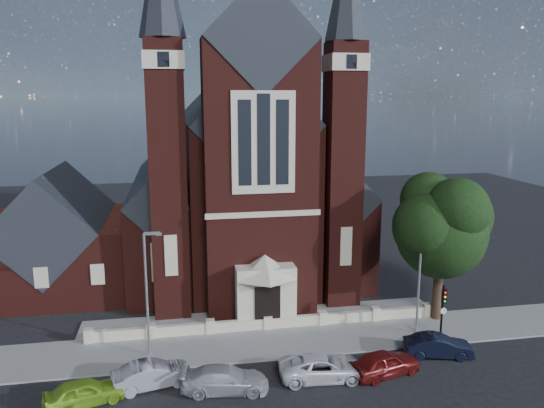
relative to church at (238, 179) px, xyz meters
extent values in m
plane|color=black|center=(0.00, -7.94, -8.19)|extent=(120.00, 120.00, 0.00)
cube|color=slate|center=(0.00, -18.44, -8.19)|extent=(60.00, 5.00, 0.12)
cube|color=slate|center=(0.00, -14.44, -8.19)|extent=(26.00, 3.00, 0.14)
cube|color=beige|center=(0.00, -16.44, -8.19)|extent=(24.00, 0.40, 0.90)
cube|color=#451712|center=(0.00, 2.06, -1.19)|extent=(10.00, 30.00, 14.00)
cube|color=black|center=(0.00, 2.06, 5.81)|extent=(10.00, 30.20, 10.00)
cube|color=#451712|center=(-7.50, 1.06, -4.19)|extent=(5.00, 26.00, 8.00)
cube|color=#451712|center=(7.50, 1.06, -4.19)|extent=(5.00, 26.00, 8.00)
cube|color=black|center=(-7.50, 1.06, -0.19)|extent=(5.01, 26.20, 5.01)
cube|color=black|center=(7.50, 1.06, -0.19)|extent=(5.01, 26.20, 5.01)
cube|color=#451712|center=(0.00, -13.44, 1.81)|extent=(8.00, 3.00, 20.00)
cube|color=black|center=(0.00, -13.44, 11.81)|extent=(8.00, 3.20, 8.00)
cube|color=beige|center=(0.00, -14.99, 4.81)|extent=(4.40, 0.15, 7.00)
cube|color=black|center=(0.00, -15.06, 5.01)|extent=(0.90, 0.08, 6.20)
cube|color=beige|center=(0.00, -15.44, -5.99)|extent=(4.20, 2.00, 4.40)
cube|color=black|center=(0.00, -16.49, -6.59)|extent=(1.80, 0.12, 3.20)
cone|color=beige|center=(0.00, -15.44, -3.79)|extent=(4.60, 4.60, 1.60)
cube|color=#451712|center=(-6.50, -12.44, 1.81)|extent=(2.60, 2.60, 20.00)
cube|color=beige|center=(-6.50, -12.44, 10.31)|extent=(2.80, 2.80, 1.20)
cube|color=#451712|center=(6.50, -12.44, 1.81)|extent=(2.60, 2.60, 20.00)
cube|color=beige|center=(6.50, -12.44, 10.31)|extent=(2.80, 2.80, 1.20)
cube|color=#451712|center=(-16.00, -4.94, -5.19)|extent=(12.00, 12.00, 6.00)
cube|color=black|center=(-16.00, -4.94, -2.19)|extent=(8.49, 12.20, 8.49)
cylinder|color=black|center=(12.50, -16.94, -5.69)|extent=(0.70, 0.70, 5.00)
sphere|color=black|center=(12.50, -16.94, -1.69)|extent=(6.40, 6.40, 6.40)
sphere|color=black|center=(12.90, -18.14, 0.31)|extent=(4.40, 4.40, 4.40)
cylinder|color=gray|center=(-8.00, -18.94, -4.19)|extent=(0.16, 0.16, 8.00)
cube|color=gray|center=(-7.50, -18.94, -0.19)|extent=(1.00, 0.15, 0.18)
cube|color=gray|center=(-7.10, -18.94, -0.27)|extent=(0.35, 0.22, 0.12)
cylinder|color=gray|center=(10.00, -18.94, -4.19)|extent=(0.16, 0.16, 8.00)
cube|color=gray|center=(10.50, -18.94, -0.19)|extent=(1.00, 0.15, 0.18)
cube|color=gray|center=(10.90, -18.94, -0.27)|extent=(0.35, 0.22, 0.12)
cylinder|color=black|center=(11.00, -20.44, -6.19)|extent=(0.14, 0.14, 4.00)
cube|color=black|center=(11.00, -20.59, -4.89)|extent=(0.28, 0.22, 0.90)
sphere|color=red|center=(11.00, -20.72, -4.59)|extent=(0.14, 0.14, 0.14)
sphere|color=#CC8C0C|center=(11.00, -20.72, -4.89)|extent=(0.14, 0.14, 0.14)
sphere|color=#0C9919|center=(11.00, -20.72, -5.19)|extent=(0.14, 0.14, 0.14)
imported|color=#7CB023|center=(-11.17, -23.76, -7.48)|extent=(4.47, 2.84, 1.42)
imported|color=#93949A|center=(-7.67, -22.63, -7.45)|extent=(4.73, 2.57, 1.48)
imported|color=#A9ADB0|center=(-3.70, -23.83, -7.48)|extent=(5.08, 2.60, 1.41)
imported|color=white|center=(2.02, -23.51, -7.48)|extent=(5.25, 2.71, 1.42)
imported|color=maroon|center=(5.69, -23.77, -7.44)|extent=(4.70, 2.86, 1.50)
imported|color=black|center=(9.90, -22.24, -7.48)|extent=(4.48, 2.40, 1.40)
camera|label=1|loc=(-5.99, -50.68, 7.89)|focal=35.00mm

